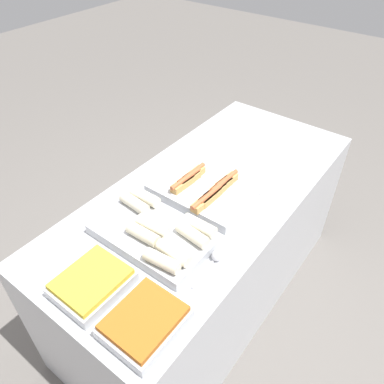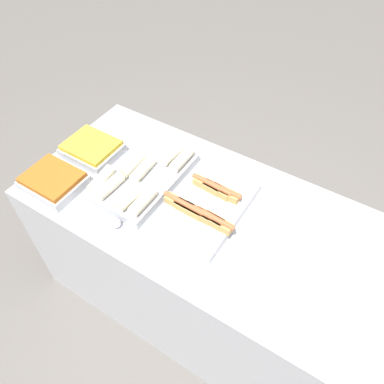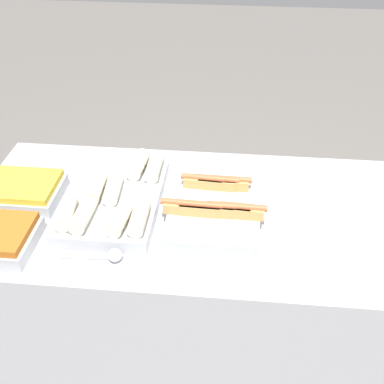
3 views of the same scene
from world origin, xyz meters
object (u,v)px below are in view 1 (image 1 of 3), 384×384
Objects in this scene: tray_wraps at (156,232)px; serving_spoon_near at (215,258)px; tray_side_back at (92,283)px; tray_side_front at (145,322)px; tray_hotdogs at (203,191)px.

serving_spoon_near is at bearing -80.03° from tray_wraps.
tray_side_back is (-0.35, 0.02, -0.00)m from tray_wraps.
tray_side_back is at bearing 142.84° from serving_spoon_near.
tray_wraps is at bearing 35.88° from tray_side_front.
tray_side_front is at bearing 175.97° from serving_spoon_near.
tray_hotdogs is at bearing 1.19° from tray_wraps.
tray_hotdogs reaches higher than tray_side_front.
tray_side_back is at bearing 176.49° from tray_wraps.
serving_spoon_near is at bearing -4.03° from tray_side_front.
tray_wraps is 2.54× the size of serving_spoon_near.
tray_hotdogs is at bearing -1.13° from tray_side_back.
tray_side_back reaches higher than serving_spoon_near.
tray_hotdogs is 0.75m from tray_side_front.
tray_side_front is 1.35× the size of serving_spoon_near.
tray_side_front reaches higher than serving_spoon_near.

